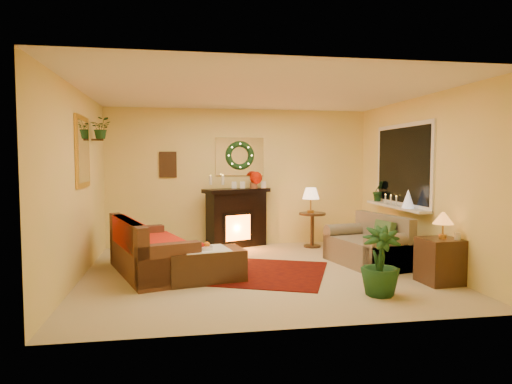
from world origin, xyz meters
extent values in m
plane|color=beige|center=(0.00, 0.00, 0.00)|extent=(5.00, 5.00, 0.00)
plane|color=white|center=(0.00, 0.00, 2.60)|extent=(5.00, 5.00, 0.00)
plane|color=#EFD88C|center=(0.00, 2.25, 1.30)|extent=(5.00, 5.00, 0.00)
plane|color=#EFD88C|center=(0.00, -2.25, 1.30)|extent=(5.00, 5.00, 0.00)
plane|color=#EFD88C|center=(-2.50, 0.00, 1.30)|extent=(4.50, 4.50, 0.00)
plane|color=#EFD88C|center=(2.50, 0.00, 1.30)|extent=(4.50, 4.50, 0.00)
cube|color=#521405|center=(-0.23, 0.07, 0.01)|extent=(2.78, 2.47, 0.01)
cube|color=brown|center=(-1.55, 0.19, 0.43)|extent=(1.37, 2.04, 0.81)
cube|color=#BB3B17|center=(-1.56, 0.38, 0.46)|extent=(0.86, 1.39, 0.02)
cube|color=black|center=(-0.09, 2.04, 0.55)|extent=(1.17, 0.76, 1.03)
sphere|color=#BA1600|center=(0.28, 2.00, 1.30)|extent=(0.24, 0.24, 0.24)
cylinder|color=beige|center=(-0.57, 1.99, 1.26)|extent=(0.05, 0.05, 0.16)
cylinder|color=white|center=(-0.35, 2.02, 1.26)|extent=(0.06, 0.06, 0.17)
cube|color=white|center=(0.00, 2.23, 1.70)|extent=(0.92, 0.02, 0.72)
torus|color=#194719|center=(0.00, 2.19, 1.72)|extent=(0.55, 0.11, 0.55)
cube|color=#381E11|center=(-1.35, 2.23, 1.55)|extent=(0.32, 0.03, 0.48)
cube|color=gold|center=(-2.48, 0.30, 1.75)|extent=(0.03, 0.84, 1.00)
imported|color=#194719|center=(-2.34, 1.05, 1.97)|extent=(0.33, 0.28, 0.36)
cube|color=#7F614E|center=(1.72, 0.19, 0.42)|extent=(1.05, 1.48, 0.78)
cube|color=white|center=(2.48, 0.55, 1.55)|extent=(0.03, 1.86, 1.36)
cube|color=black|center=(2.47, 0.55, 1.55)|extent=(0.02, 1.70, 1.22)
cube|color=white|center=(2.38, 0.55, 0.87)|extent=(0.22, 1.86, 0.04)
cone|color=white|center=(2.34, 0.09, 1.04)|extent=(0.19, 0.19, 0.28)
imported|color=#1D5D25|center=(2.40, 1.28, 1.08)|extent=(0.27, 0.22, 0.49)
cylinder|color=#552612|center=(1.31, 1.76, 0.33)|extent=(0.63, 0.63, 0.65)
cone|color=#EABB87|center=(1.28, 1.76, 0.88)|extent=(0.32, 0.32, 0.48)
cube|color=black|center=(2.25, -0.97, 0.27)|extent=(0.52, 0.52, 0.60)
cone|color=#FFA217|center=(2.27, -0.99, 0.74)|extent=(0.27, 0.27, 0.40)
cube|color=#512410|center=(-0.81, -0.34, 0.21)|extent=(1.11, 0.75, 0.43)
cylinder|color=white|center=(-0.83, -0.36, 0.45)|extent=(0.24, 0.24, 0.05)
imported|color=#216424|center=(1.23, -1.35, 0.45)|extent=(1.64, 1.64, 2.49)
camera|label=1|loc=(-1.15, -6.43, 1.63)|focal=32.00mm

